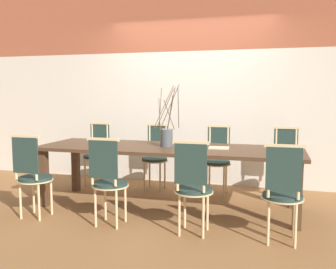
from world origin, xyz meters
The scene contains 13 objects.
ground_plane centered at (0.00, 0.00, 0.00)m, with size 16.00×16.00×0.00m, color olive.
wall_rear centered at (0.00, 1.32, 1.60)m, with size 12.00×0.06×3.20m.
dining_table centered at (0.00, 0.00, 0.66)m, with size 3.16×0.97×0.74m.
chair_near_leftend centered at (-1.33, -0.81, 0.51)m, with size 0.39×0.39×0.94m.
chair_near_left centered at (-0.42, -0.81, 0.51)m, with size 0.39×0.39×0.94m.
chair_near_center centered at (0.48, -0.81, 0.51)m, with size 0.39×0.39×0.94m.
chair_near_right centered at (1.32, -0.81, 0.51)m, with size 0.39×0.39×0.94m.
chair_far_leftend centered at (-1.35, 0.81, 0.51)m, with size 0.39×0.39×0.94m.
chair_far_left centered at (-0.41, 0.81, 0.51)m, with size 0.39×0.39×0.94m.
chair_far_center centered at (0.48, 0.81, 0.51)m, with size 0.39×0.39×0.94m.
chair_far_right centered at (1.38, 0.81, 0.51)m, with size 0.39×0.39×0.94m.
vase_centerpiece centered at (-0.03, 0.03, 0.87)m, with size 0.35×0.29×0.75m.
book_stack centered at (0.61, 0.03, 0.75)m, with size 0.25×0.19×0.01m.
Camera 1 is at (1.22, -4.29, 1.39)m, focal length 40.00 mm.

